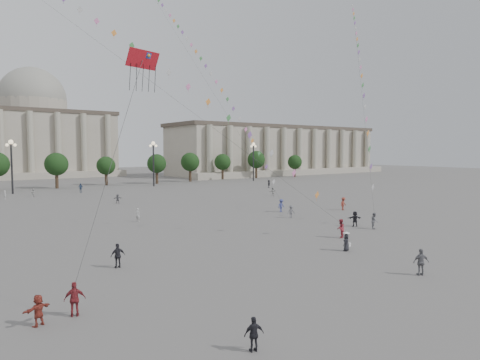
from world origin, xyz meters
TOP-DOWN VIEW (x-y plane):
  - ground at (0.00, 0.00)m, footprint 360.00×360.00m
  - hall_east at (75.00, 93.89)m, footprint 84.00×26.22m
  - hall_central at (0.00, 129.22)m, footprint 48.30×34.30m
  - tree_row at (0.00, 78.00)m, footprint 137.12×5.12m
  - lamp_post_mid_west at (-15.00, 70.00)m, footprint 2.00×0.90m
  - lamp_post_mid_east at (15.00, 70.00)m, footprint 2.00×0.90m
  - lamp_post_far_east at (45.00, 70.00)m, footprint 2.00×0.90m
  - person_crowd_0 at (-3.39, 64.92)m, footprint 1.16×0.66m
  - person_crowd_3 at (10.86, 7.08)m, footprint 1.67×1.22m
  - person_crowd_4 at (-12.71, 62.08)m, footprint 1.21×1.44m
  - person_crowd_6 at (9.14, 15.81)m, footprint 1.15×0.80m
  - person_crowd_7 at (23.89, 36.82)m, footprint 1.59×0.66m
  - person_crowd_8 at (20.04, 16.58)m, footprint 1.32×0.92m
  - person_crowd_9 at (34.76, 50.95)m, footprint 1.47×1.56m
  - person_crowd_10 at (-17.48, 60.69)m, footprint 0.45×0.61m
  - person_crowd_12 at (-3.44, 43.53)m, footprint 1.44×0.80m
  - person_crowd_13 at (-7.81, 24.67)m, footprint 0.64×0.72m
  - tourist_0 at (-22.09, -1.39)m, footprint 1.15×0.71m
  - tourist_1 at (-16.91, -10.00)m, footprint 0.97×0.60m
  - tourist_2 at (-23.89, -1.59)m, footprint 1.53×1.02m
  - tourist_3 at (-0.64, -7.94)m, footprint 1.17×0.96m
  - tourist_4 at (-16.99, 6.27)m, footprint 1.08×0.49m
  - kite_flyer_0 at (4.65, 3.81)m, footprint 1.14×1.07m
  - kite_flyer_1 at (11.64, 20.54)m, footprint 1.22×0.79m
  - kite_flyer_2 at (11.38, 4.84)m, footprint 1.11×1.07m
  - hat_person at (0.81, -0.15)m, footprint 0.82×0.64m
  - dragon_kite at (-17.40, 0.32)m, footprint 3.51×1.41m
  - kite_train_west at (-12.69, 29.10)m, footprint 32.89×47.10m
  - kite_train_mid at (11.47, 44.35)m, footprint 1.08×44.71m
  - kite_train_east at (30.22, 22.30)m, footprint 35.15×32.14m

SIDE VIEW (x-z plane):
  - ground at x=0.00m, z-range 0.00..0.00m
  - person_crowd_12 at x=-3.44m, z-range 0.00..1.48m
  - tourist_1 at x=-16.91m, z-range 0.00..1.54m
  - person_crowd_10 at x=-17.48m, z-range 0.00..1.54m
  - person_crowd_4 at x=-12.71m, z-range 0.00..1.56m
  - tourist_2 at x=-23.89m, z-range 0.00..1.58m
  - hat_person at x=0.81m, z-range -0.04..1.65m
  - person_crowd_6 at x=9.14m, z-range 0.00..1.63m
  - person_crowd_13 at x=-7.81m, z-range 0.00..1.65m
  - person_crowd_7 at x=23.89m, z-range 0.00..1.66m
  - person_crowd_3 at x=10.86m, z-range 0.00..1.74m
  - person_crowd_9 at x=34.76m, z-range 0.00..1.76m
  - kite_flyer_2 at x=11.38m, z-range 0.00..1.80m
  - kite_flyer_1 at x=11.64m, z-range 0.00..1.80m
  - tourist_4 at x=-16.99m, z-range 0.00..1.81m
  - tourist_0 at x=-22.09m, z-range 0.00..1.83m
  - tourist_3 at x=-0.64m, z-range 0.00..1.86m
  - person_crowd_0 at x=-3.39m, z-range 0.00..1.87m
  - person_crowd_8 at x=20.04m, z-range 0.00..1.87m
  - kite_flyer_0 at x=4.65m, z-range 0.00..1.88m
  - tree_row at x=0.00m, z-range 1.39..9.39m
  - lamp_post_mid_west at x=-15.00m, z-range 2.03..12.68m
  - lamp_post_mid_east at x=15.00m, z-range 2.03..12.68m
  - lamp_post_far_east at x=45.00m, z-range 2.03..12.68m
  - hall_east at x=75.00m, z-range -0.17..17.03m
  - dragon_kite at x=-17.40m, z-range 6.59..20.10m
  - hall_central at x=0.00m, z-range -3.52..31.98m
  - kite_train_east at x=30.22m, z-range -8.30..54.08m
  - kite_train_west at x=-12.69m, z-range -11.59..60.72m
  - kite_train_mid at x=11.47m, z-range -5.85..58.32m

